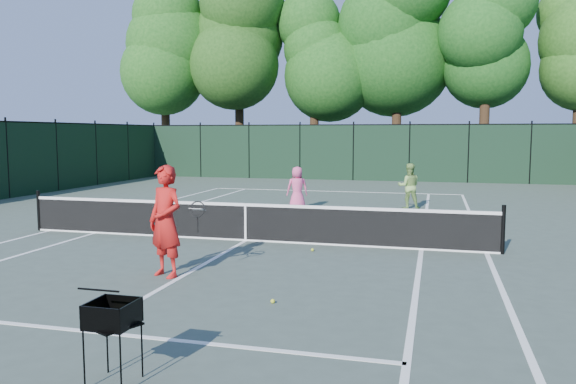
% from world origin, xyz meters
% --- Properties ---
extents(ground, '(90.00, 90.00, 0.00)m').
position_xyz_m(ground, '(0.00, 0.00, 0.00)').
color(ground, '#404E43').
rests_on(ground, ground).
extents(sideline_doubles_left, '(0.10, 23.77, 0.01)m').
position_xyz_m(sideline_doubles_left, '(-5.49, 0.00, 0.00)').
color(sideline_doubles_left, white).
rests_on(sideline_doubles_left, ground).
extents(sideline_doubles_right, '(0.10, 23.77, 0.01)m').
position_xyz_m(sideline_doubles_right, '(5.49, 0.00, 0.00)').
color(sideline_doubles_right, white).
rests_on(sideline_doubles_right, ground).
extents(sideline_singles_left, '(0.10, 23.77, 0.01)m').
position_xyz_m(sideline_singles_left, '(-4.12, 0.00, 0.00)').
color(sideline_singles_left, white).
rests_on(sideline_singles_left, ground).
extents(sideline_singles_right, '(0.10, 23.77, 0.01)m').
position_xyz_m(sideline_singles_right, '(4.12, 0.00, 0.00)').
color(sideline_singles_right, white).
rests_on(sideline_singles_right, ground).
extents(baseline_far, '(10.97, 0.10, 0.01)m').
position_xyz_m(baseline_far, '(0.00, 11.88, 0.00)').
color(baseline_far, white).
rests_on(baseline_far, ground).
extents(service_line_near, '(8.23, 0.10, 0.01)m').
position_xyz_m(service_line_near, '(0.00, -6.40, 0.00)').
color(service_line_near, white).
rests_on(service_line_near, ground).
extents(service_line_far, '(8.23, 0.10, 0.01)m').
position_xyz_m(service_line_far, '(0.00, 6.40, 0.00)').
color(service_line_far, white).
rests_on(service_line_far, ground).
extents(center_service_line, '(0.10, 12.80, 0.01)m').
position_xyz_m(center_service_line, '(0.00, 0.00, 0.00)').
color(center_service_line, white).
rests_on(center_service_line, ground).
extents(tennis_net, '(11.69, 0.09, 1.06)m').
position_xyz_m(tennis_net, '(0.00, 0.00, 0.48)').
color(tennis_net, black).
rests_on(tennis_net, ground).
extents(fence_far, '(24.00, 0.05, 3.00)m').
position_xyz_m(fence_far, '(0.00, 18.00, 1.50)').
color(fence_far, black).
rests_on(fence_far, ground).
extents(tree_0, '(6.40, 6.40, 13.14)m').
position_xyz_m(tree_0, '(-13.00, 21.50, 8.16)').
color(tree_0, black).
rests_on(tree_0, ground).
extents(tree_1, '(6.80, 6.80, 13.98)m').
position_xyz_m(tree_1, '(-8.00, 22.00, 8.69)').
color(tree_1, black).
rests_on(tree_1, ground).
extents(tree_2, '(6.00, 6.00, 12.40)m').
position_xyz_m(tree_2, '(-3.00, 21.80, 7.73)').
color(tree_2, black).
rests_on(tree_2, ground).
extents(tree_3, '(7.00, 7.00, 14.45)m').
position_xyz_m(tree_3, '(2.00, 22.30, 9.01)').
color(tree_3, black).
rests_on(tree_3, ground).
extents(tree_4, '(6.20, 6.20, 12.97)m').
position_xyz_m(tree_4, '(7.00, 21.60, 8.14)').
color(tree_4, black).
rests_on(tree_4, ground).
extents(coach, '(1.13, 0.72, 2.01)m').
position_xyz_m(coach, '(-0.28, -3.54, 1.01)').
color(coach, red).
rests_on(coach, ground).
extents(player_pink, '(0.84, 0.70, 1.47)m').
position_xyz_m(player_pink, '(-0.12, 5.66, 0.73)').
color(player_pink, '#E14F88').
rests_on(player_pink, ground).
extents(player_green, '(0.84, 0.70, 1.56)m').
position_xyz_m(player_green, '(3.51, 6.84, 0.78)').
color(player_green, '#85B259').
rests_on(player_green, ground).
extents(ball_hopper, '(0.60, 0.60, 0.87)m').
position_xyz_m(ball_hopper, '(1.21, -7.65, 0.73)').
color(ball_hopper, black).
rests_on(ball_hopper, ground).
extents(loose_ball_near_cart, '(0.07, 0.07, 0.07)m').
position_xyz_m(loose_ball_near_cart, '(2.03, -4.62, 0.03)').
color(loose_ball_near_cart, '#C4CF2A').
rests_on(loose_ball_near_cart, ground).
extents(loose_ball_midcourt, '(0.07, 0.07, 0.07)m').
position_xyz_m(loose_ball_midcourt, '(1.81, -0.77, 0.03)').
color(loose_ball_midcourt, '#B9CE2A').
rests_on(loose_ball_midcourt, ground).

